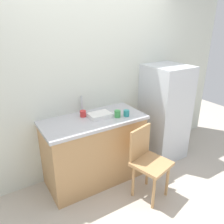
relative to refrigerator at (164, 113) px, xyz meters
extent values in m
plane|color=#BCB2A3|center=(-1.08, -0.64, -0.73)|extent=(8.00, 8.00, 0.00)
cube|color=silver|center=(-1.08, 0.36, 0.52)|extent=(4.80, 0.10, 2.50)
cube|color=tan|center=(-1.23, 0.01, -0.29)|extent=(1.28, 0.60, 0.87)
cube|color=#B7B7BC|center=(-1.23, 0.01, 0.16)|extent=(1.32, 0.64, 0.04)
cylinder|color=#B7B7BC|center=(-1.27, 0.26, 0.30)|extent=(0.02, 0.02, 0.23)
cube|color=silver|center=(0.00, 0.00, 0.00)|extent=(0.57, 0.62, 1.46)
cylinder|color=tan|center=(-0.91, -0.84, -0.51)|extent=(0.04, 0.04, 0.45)
cylinder|color=tan|center=(-0.62, -0.76, -0.51)|extent=(0.04, 0.04, 0.45)
cylinder|color=tan|center=(-0.99, -0.55, -0.51)|extent=(0.04, 0.04, 0.45)
cylinder|color=tan|center=(-0.70, -0.47, -0.51)|extent=(0.04, 0.04, 0.45)
cube|color=tan|center=(-0.80, -0.65, -0.26)|extent=(0.49, 0.49, 0.04)
cube|color=tan|center=(-0.85, -0.48, -0.04)|extent=(0.36, 0.12, 0.40)
cube|color=white|center=(-1.14, 0.01, 0.21)|extent=(0.28, 0.20, 0.05)
cylinder|color=teal|center=(-0.83, -0.15, 0.22)|extent=(0.08, 0.08, 0.08)
cylinder|color=red|center=(-1.31, 0.13, 0.22)|extent=(0.08, 0.08, 0.08)
cylinder|color=green|center=(-0.95, -0.12, 0.23)|extent=(0.08, 0.08, 0.09)
camera|label=1|loc=(-2.39, -2.32, 1.33)|focal=36.06mm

